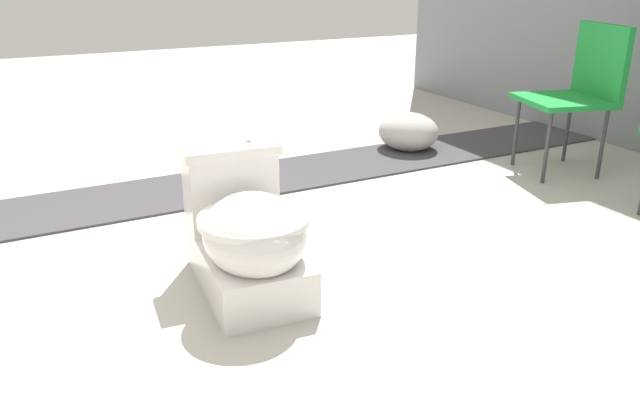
{
  "coord_description": "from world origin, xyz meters",
  "views": [
    {
      "loc": [
        1.99,
        -0.67,
        1.15
      ],
      "look_at": [
        0.02,
        0.35,
        0.3
      ],
      "focal_mm": 35.0,
      "sensor_mm": 36.0,
      "label": 1
    }
  ],
  "objects": [
    {
      "name": "folding_chair_left",
      "position": [
        -0.45,
        2.23,
        0.51
      ],
      "size": [
        0.54,
        0.54,
        0.83
      ],
      "rotation": [
        0.0,
        0.0,
        -1.84
      ],
      "color": "#1E8C38",
      "rests_on": "ground"
    },
    {
      "name": "ground_plane",
      "position": [
        0.0,
        0.0,
        0.0
      ],
      "size": [
        14.0,
        14.0,
        0.0
      ],
      "primitive_type": "plane",
      "color": "#B7B2A8"
    },
    {
      "name": "boulder_near",
      "position": [
        -1.24,
        1.64,
        0.12
      ],
      "size": [
        0.49,
        0.47,
        0.24
      ],
      "primitive_type": "ellipsoid",
      "rotation": [
        0.0,
        0.0,
        0.32
      ],
      "color": "#B7B2AD",
      "rests_on": "ground"
    },
    {
      "name": "gravel_strip",
      "position": [
        -1.12,
        0.5,
        0.01
      ],
      "size": [
        0.56,
        8.0,
        0.01
      ],
      "primitive_type": "cube",
      "color": "#423F44",
      "rests_on": "ground"
    },
    {
      "name": "toilet",
      "position": [
        0.02,
        0.05,
        0.22
      ],
      "size": [
        0.66,
        0.43,
        0.52
      ],
      "rotation": [
        0.0,
        0.0,
        -0.08
      ],
      "color": "white",
      "rests_on": "ground"
    }
  ]
}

